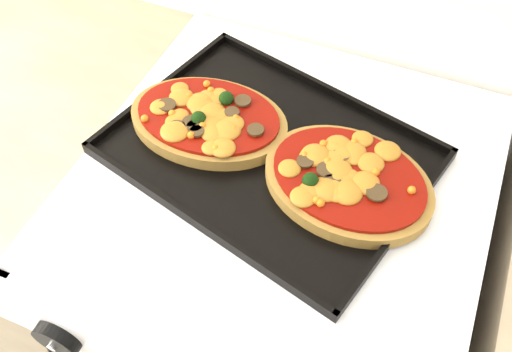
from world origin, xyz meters
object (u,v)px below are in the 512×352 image
at_px(pizza_left, 208,118).
at_px(pizza_right, 348,180).
at_px(stove, 276,307).
at_px(baking_tray, 269,151).

relative_size(pizza_left, pizza_right, 1.01).
xyz_separation_m(stove, pizza_left, (-0.14, 0.03, 0.48)).
bearing_deg(pizza_left, pizza_right, -7.51).
xyz_separation_m(stove, baking_tray, (-0.03, 0.02, 0.47)).
relative_size(stove, pizza_right, 3.73).
distance_m(pizza_left, pizza_right, 0.23).
bearing_deg(pizza_left, baking_tray, -6.24).
height_order(stove, baking_tray, baking_tray).
height_order(baking_tray, pizza_right, pizza_right).
bearing_deg(pizza_left, stove, -12.80).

